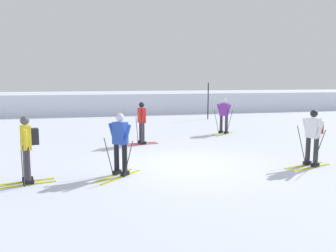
% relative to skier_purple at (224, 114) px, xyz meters
% --- Properties ---
extents(ground_plane, '(120.00, 120.00, 0.00)m').
position_rel_skier_purple_xyz_m(ground_plane, '(-3.58, -5.53, -0.96)').
color(ground_plane, silver).
extents(far_snow_ridge, '(80.00, 7.22, 1.53)m').
position_rel_skier_purple_xyz_m(far_snow_ridge, '(-3.58, 13.32, -0.19)').
color(far_snow_ridge, silver).
rests_on(far_snow_ridge, ground).
extents(skier_purple, '(1.46, 1.32, 1.71)m').
position_rel_skier_purple_xyz_m(skier_purple, '(0.00, 0.00, 0.00)').
color(skier_purple, gold).
rests_on(skier_purple, ground).
extents(skier_yellow, '(1.64, 0.98, 1.71)m').
position_rel_skier_purple_xyz_m(skier_yellow, '(-7.93, -6.40, -0.00)').
color(skier_yellow, gold).
rests_on(skier_yellow, ground).
extents(skier_blue, '(1.38, 1.40, 1.71)m').
position_rel_skier_purple_xyz_m(skier_blue, '(-5.60, -6.22, -0.04)').
color(skier_blue, gold).
rests_on(skier_blue, ground).
extents(skier_red, '(1.64, 1.00, 1.71)m').
position_rel_skier_purple_xyz_m(skier_red, '(-4.32, -1.80, -0.04)').
color(skier_red, red).
rests_on(skier_red, ground).
extents(skier_white, '(1.64, 0.97, 1.71)m').
position_rel_skier_purple_xyz_m(skier_white, '(0.15, -6.52, -0.00)').
color(skier_white, gold).
rests_on(skier_white, ground).
extents(trail_marker_pole, '(0.07, 0.07, 2.40)m').
position_rel_skier_purple_xyz_m(trail_marker_pole, '(1.29, 5.84, 0.25)').
color(trail_marker_pole, black).
rests_on(trail_marker_pole, ground).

